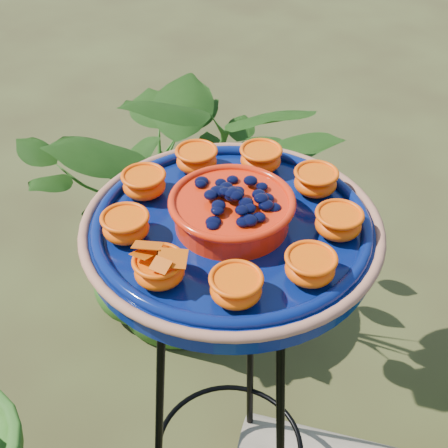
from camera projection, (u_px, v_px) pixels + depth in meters
The scene contains 3 objects.
tripod_stand at pixel (230, 381), 1.27m from camera, with size 0.42×0.42×0.93m.
feeder_dish at pixel (232, 225), 1.01m from camera, with size 0.59×0.59×0.11m.
shrub_back_left at pixel (189, 194), 1.91m from camera, with size 0.87×0.76×0.97m, color #255216.
Camera 1 is at (0.46, -0.63, 1.61)m, focal length 50.00 mm.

